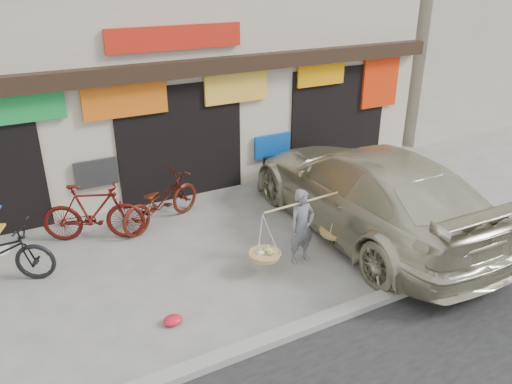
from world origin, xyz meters
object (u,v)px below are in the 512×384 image
bike_1 (93,212)px  bike_2 (161,201)px  street_vendor (302,230)px  suv (367,190)px

bike_1 → bike_2: bike_1 is taller
bike_2 → bike_1: bearing=66.3°
street_vendor → bike_2: street_vendor is taller
street_vendor → suv: (1.83, 0.39, 0.25)m
street_vendor → bike_2: size_ratio=1.04×
bike_1 → suv: (5.03, -2.27, 0.30)m
bike_1 → suv: suv is taller
street_vendor → bike_1: (-3.19, 2.66, -0.05)m
bike_2 → suv: bearing=-146.7°
street_vendor → bike_1: size_ratio=1.07×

